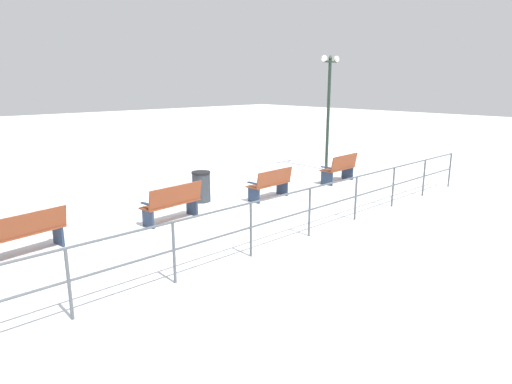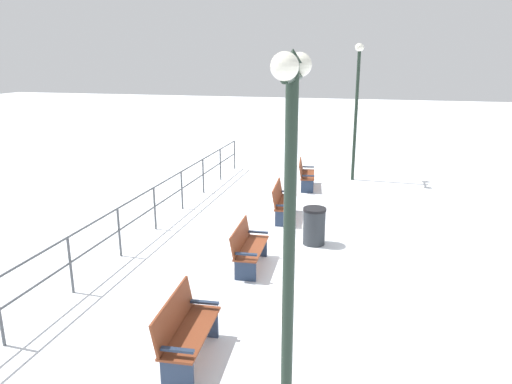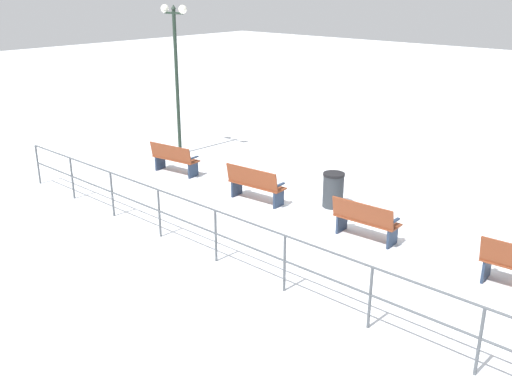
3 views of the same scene
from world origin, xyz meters
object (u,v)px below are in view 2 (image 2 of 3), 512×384
at_px(bench_second, 248,247).
at_px(bench_fourth, 305,174).
at_px(lamppost_middle, 357,88).
at_px(trash_bin, 314,226).
at_px(bench_third, 283,201).
at_px(bench_nearest, 185,329).
at_px(lamppost_near, 290,217).

bearing_deg(bench_second, bench_fourth, 85.24).
xyz_separation_m(lamppost_middle, trash_bin, (-0.53, -6.35, -2.74)).
relative_size(bench_third, lamppost_middle, 0.34).
relative_size(bench_nearest, trash_bin, 1.72).
distance_m(bench_nearest, bench_fourth, 9.78).
relative_size(lamppost_near, trash_bin, 4.92).
height_order(bench_fourth, lamppost_near, lamppost_near).
height_order(lamppost_middle, trash_bin, lamppost_middle).
bearing_deg(lamppost_middle, lamppost_near, -90.00).
bearing_deg(lamppost_near, trash_bin, 94.77).
distance_m(bench_second, bench_fourth, 6.52).
bearing_deg(lamppost_near, bench_fourth, 97.43).
relative_size(bench_third, bench_fourth, 1.02).
xyz_separation_m(bench_fourth, lamppost_middle, (1.47, 1.46, 2.71)).
relative_size(bench_third, lamppost_near, 0.37).
bearing_deg(bench_second, lamppost_middle, 75.22).
height_order(bench_third, trash_bin, bench_third).
height_order(bench_nearest, bench_fourth, bench_nearest).
bearing_deg(trash_bin, lamppost_middle, 85.23).
height_order(lamppost_near, trash_bin, lamppost_near).
xyz_separation_m(bench_third, lamppost_middle, (1.58, 4.72, 2.69)).
distance_m(bench_fourth, trash_bin, 4.98).
xyz_separation_m(bench_nearest, lamppost_middle, (1.71, 11.24, 2.68)).
relative_size(bench_nearest, lamppost_middle, 0.32).
xyz_separation_m(bench_second, trash_bin, (1.15, 1.63, -0.02)).
height_order(bench_second, lamppost_middle, lamppost_middle).
bearing_deg(bench_fourth, bench_third, -99.70).
distance_m(bench_second, bench_third, 3.26).
relative_size(bench_second, bench_fourth, 0.95).
bearing_deg(bench_second, bench_third, 85.48).
distance_m(bench_second, trash_bin, 1.99).
xyz_separation_m(bench_second, lamppost_middle, (1.68, 7.98, 2.72)).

